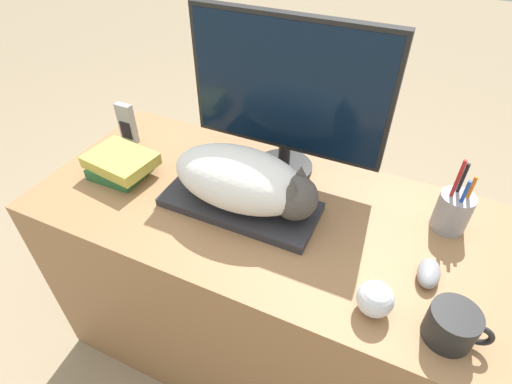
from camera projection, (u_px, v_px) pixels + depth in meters
name	position (u px, v px, depth m)	size (l,w,h in m)	color
desk	(269.00, 288.00, 1.34)	(1.36, 0.61, 0.72)	#9E7047
keyboard	(240.00, 204.00, 1.11)	(0.43, 0.19, 0.02)	#2D2D33
cat	(246.00, 181.00, 1.04)	(0.40, 0.20, 0.16)	white
monitor	(287.00, 93.00, 1.08)	(0.57, 0.18, 0.47)	black
computer_mouse	(429.00, 273.00, 0.92)	(0.05, 0.09, 0.04)	gray
coffee_mug	(453.00, 326.00, 0.79)	(0.13, 0.10, 0.08)	black
pen_cup	(453.00, 211.00, 1.02)	(0.09, 0.09, 0.21)	#939399
baseball	(375.00, 299.00, 0.84)	(0.08, 0.08, 0.08)	silver
phone	(127.00, 124.00, 1.33)	(0.06, 0.03, 0.14)	#99999E
book_stack	(121.00, 164.00, 1.21)	(0.21, 0.17, 0.07)	#2D6B38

